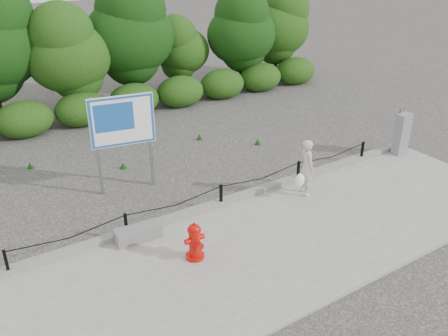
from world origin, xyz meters
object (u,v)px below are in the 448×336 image
at_px(fire_hydrant, 195,242).
at_px(utility_cabinet, 402,134).
at_px(pedestrian, 306,168).
at_px(advertising_sign, 122,125).
at_px(concrete_block, 138,233).

relative_size(fire_hydrant, utility_cabinet, 0.60).
relative_size(pedestrian, advertising_sign, 0.58).
height_order(concrete_block, advertising_sign, advertising_sign).
distance_m(pedestrian, utility_cabinet, 4.24).
bearing_deg(pedestrian, concrete_block, 101.40).
height_order(pedestrian, utility_cabinet, pedestrian).
relative_size(fire_hydrant, advertising_sign, 0.32).
distance_m(utility_cabinet, advertising_sign, 8.41).
xyz_separation_m(fire_hydrant, pedestrian, (3.77, 0.85, 0.34)).
xyz_separation_m(concrete_block, advertising_sign, (0.76, 2.45, 1.61)).
bearing_deg(advertising_sign, concrete_block, -96.77).
height_order(pedestrian, advertising_sign, advertising_sign).
bearing_deg(advertising_sign, fire_hydrant, -79.95).
relative_size(concrete_block, advertising_sign, 0.39).
bearing_deg(concrete_block, utility_cabinet, 0.03).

